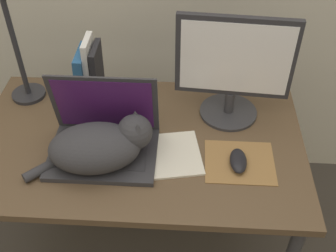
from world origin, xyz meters
name	(u,v)px	position (x,y,z in m)	size (l,w,h in m)	color
desk	(140,156)	(0.00, 0.35, 0.63)	(1.15, 0.69, 0.71)	brown
laptop	(104,139)	(-0.11, 0.29, 0.76)	(0.36, 0.26, 0.27)	#2D2D33
cat	(101,145)	(-0.11, 0.23, 0.79)	(0.41, 0.24, 0.16)	#333338
external_monitor	(234,68)	(0.32, 0.51, 0.91)	(0.40, 0.21, 0.40)	#333338
mousepad	(240,162)	(0.35, 0.26, 0.71)	(0.23, 0.19, 0.00)	olive
computer_mouse	(238,161)	(0.34, 0.25, 0.73)	(0.06, 0.11, 0.03)	black
book_row	(89,72)	(-0.21, 0.59, 0.82)	(0.09, 0.15, 0.25)	#285B93
desk_lamp	(13,15)	(-0.42, 0.54, 1.07)	(0.17, 0.17, 0.53)	#28282D
notepad	(174,154)	(0.13, 0.28, 0.71)	(0.21, 0.24, 0.01)	silver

